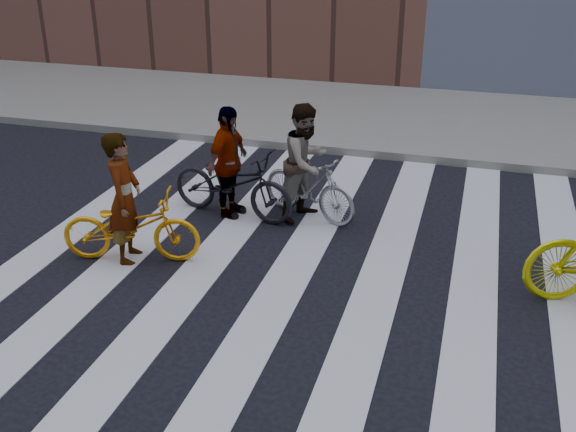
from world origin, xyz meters
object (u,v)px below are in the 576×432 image
at_px(bike_yellow_left, 131,227).
at_px(bike_dark_rear, 232,183).
at_px(rider_rear, 228,163).
at_px(rider_mid, 306,162).
at_px(bike_silver_mid, 309,186).
at_px(rider_left, 124,198).

xyz_separation_m(bike_yellow_left, bike_dark_rear, (0.75, 1.65, 0.05)).
height_order(bike_dark_rear, rider_rear, rider_rear).
relative_size(bike_yellow_left, rider_mid, 1.03).
xyz_separation_m(bike_yellow_left, rider_mid, (1.78, 1.90, 0.39)).
height_order(bike_silver_mid, bike_dark_rear, bike_dark_rear).
bearing_deg(bike_yellow_left, rider_rear, -36.10).
relative_size(bike_yellow_left, bike_dark_rear, 0.91).
bearing_deg(rider_rear, bike_silver_mid, -67.25).
relative_size(rider_mid, rider_rear, 1.03).
xyz_separation_m(bike_dark_rear, rider_mid, (1.03, 0.26, 0.34)).
distance_m(bike_silver_mid, bike_dark_rear, 1.11).
height_order(bike_yellow_left, bike_silver_mid, bike_silver_mid).
distance_m(bike_dark_rear, rider_left, 1.86).
bearing_deg(rider_mid, bike_silver_mid, -66.72).
xyz_separation_m(bike_yellow_left, rider_rear, (0.70, 1.65, 0.36)).
relative_size(bike_silver_mid, rider_left, 0.95).
height_order(bike_dark_rear, rider_mid, rider_mid).
relative_size(bike_silver_mid, rider_mid, 0.95).
height_order(bike_silver_mid, rider_rear, rider_rear).
bearing_deg(bike_silver_mid, rider_left, 158.62).
relative_size(bike_silver_mid, bike_dark_rear, 0.83).
height_order(bike_silver_mid, rider_left, rider_left).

